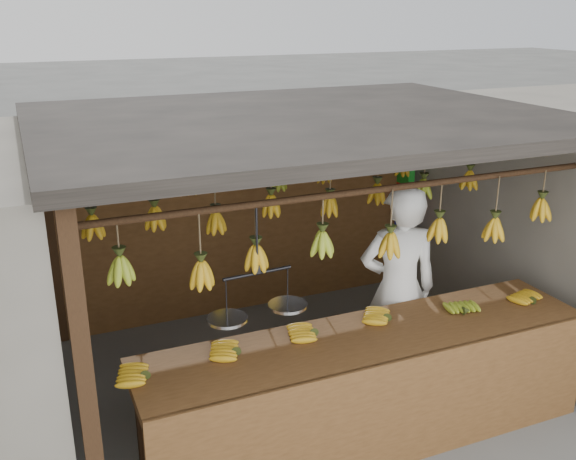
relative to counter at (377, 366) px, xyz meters
name	(u,v)px	position (x,y,z in m)	size (l,w,h in m)	color
ground	(300,370)	(-0.06, 1.23, -0.71)	(80.00, 80.00, 0.00)	#5B5B57
stall	(287,157)	(-0.06, 1.56, 1.26)	(4.30, 3.30, 2.40)	black
counter	(377,366)	(0.00, 0.00, 0.00)	(3.58, 0.81, 0.96)	brown
hanging_bananas	(300,205)	(-0.08, 1.23, 0.92)	(3.63, 2.24, 0.40)	#92A523
balance_scale	(258,307)	(-0.85, 0.23, 0.55)	(0.74, 0.31, 0.80)	black
vendor	(398,290)	(0.60, 0.68, 0.23)	(0.68, 0.45, 1.87)	white
bag_bundles	(403,208)	(1.88, 2.58, 0.27)	(0.08, 0.26, 1.29)	#199926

